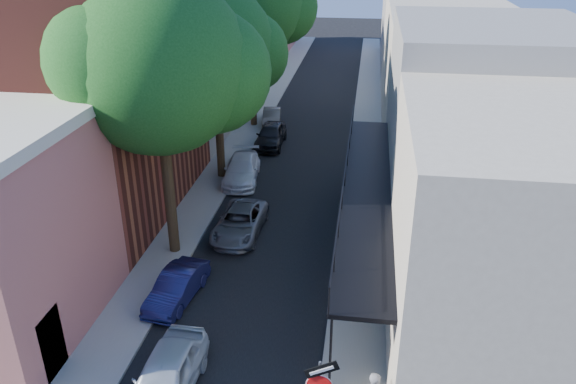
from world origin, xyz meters
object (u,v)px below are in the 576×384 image
(parked_car_a, at_px, (166,377))
(parked_car_e, at_px, (271,135))
(parked_car_d, at_px, (242,170))
(parked_car_f, at_px, (272,117))
(parked_car_b, at_px, (177,287))
(oak_near, at_px, (171,66))
(parked_car_c, at_px, (240,222))
(oak_mid, at_px, (223,48))
(oak_far, at_px, (258,1))

(parked_car_a, height_order, parked_car_e, parked_car_e)
(parked_car_d, relative_size, parked_car_e, 1.07)
(parked_car_d, relative_size, parked_car_f, 1.29)
(parked_car_a, xyz_separation_m, parked_car_b, (-1.20, 4.56, -0.12))
(oak_near, distance_m, parked_car_e, 14.98)
(oak_near, height_order, parked_car_c, oak_near)
(parked_car_b, height_order, parked_car_f, parked_car_b)
(parked_car_b, relative_size, parked_car_d, 0.78)
(oak_mid, bearing_deg, parked_car_d, -29.85)
(oak_mid, relative_size, parked_car_f, 2.99)
(parked_car_b, bearing_deg, oak_near, 110.33)
(parked_car_d, distance_m, parked_car_f, 9.63)
(oak_mid, bearing_deg, oak_far, 89.59)
(parked_car_c, distance_m, parked_car_d, 5.95)
(oak_far, height_order, parked_car_f, oak_far)
(oak_near, bearing_deg, oak_far, 89.96)
(parked_car_a, bearing_deg, oak_near, 105.17)
(oak_far, relative_size, parked_car_b, 3.45)
(parked_car_a, bearing_deg, parked_car_f, 94.20)
(oak_far, xyz_separation_m, parked_car_b, (0.75, -20.51, -7.69))
(oak_far, height_order, parked_car_c, oak_far)
(parked_car_e, bearing_deg, oak_far, 109.45)
(oak_near, xyz_separation_m, parked_car_f, (0.77, 17.13, -7.32))
(oak_near, height_order, parked_car_e, oak_near)
(parked_car_c, relative_size, parked_car_e, 1.03)
(oak_mid, distance_m, parked_car_b, 13.21)
(parked_car_b, bearing_deg, parked_car_e, 95.81)
(parked_car_a, height_order, parked_car_f, parked_car_a)
(oak_mid, xyz_separation_m, parked_car_a, (2.02, -16.04, -6.36))
(oak_far, bearing_deg, parked_car_d, -85.46)
(oak_far, distance_m, parked_car_d, 12.21)
(oak_mid, relative_size, parked_car_d, 2.32)
(parked_car_b, distance_m, parked_car_e, 16.60)
(oak_mid, relative_size, parked_car_e, 2.49)
(oak_far, distance_m, parked_car_f, 7.73)
(parked_car_d, bearing_deg, parked_car_e, 77.88)
(oak_mid, xyz_separation_m, parked_car_e, (1.45, 5.11, -6.36))
(oak_near, relative_size, parked_car_a, 2.81)
(oak_near, height_order, parked_car_a, oak_near)
(oak_far, xyz_separation_m, parked_car_a, (1.95, -25.08, -7.57))
(parked_car_b, bearing_deg, oak_far, 100.10)
(oak_mid, distance_m, parked_car_a, 17.37)
(parked_car_d, bearing_deg, parked_car_f, 84.35)
(parked_car_c, xyz_separation_m, parked_car_f, (-1.20, 15.46, -0.02))
(oak_far, height_order, parked_car_e, oak_far)
(parked_car_a, distance_m, parked_car_b, 4.72)
(parked_car_a, relative_size, parked_car_c, 0.97)
(parked_car_f, bearing_deg, parked_car_e, -88.30)
(oak_far, height_order, parked_car_b, oak_far)
(oak_near, height_order, parked_car_b, oak_near)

